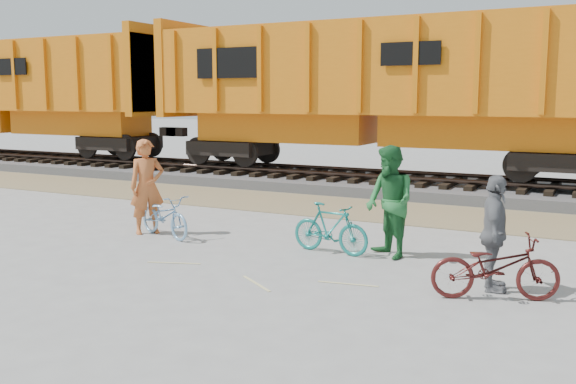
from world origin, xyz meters
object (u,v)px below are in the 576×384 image
object	(u,v)px
hopper_car_center	(379,87)
bicycle_blue	(165,216)
person_man	(390,202)
hopper_car_left	(21,90)
bicycle_teal	(330,228)
person_woman	(494,233)
person_solo	(147,187)
bicycle_maroon	(495,267)

from	to	relation	value
hopper_car_center	bicycle_blue	world-z (taller)	hopper_car_center
hopper_car_center	person_man	size ratio (longest dim) A/B	7.32
hopper_car_left	bicycle_teal	xyz separation A→B (m)	(16.99, -7.97, -2.56)
hopper_car_center	person_woman	xyz separation A→B (m)	(4.91, -8.95, -2.18)
hopper_car_center	bicycle_blue	size ratio (longest dim) A/B	8.81
bicycle_blue	person_man	bearing A→B (deg)	-64.00
person_woman	bicycle_blue	bearing A→B (deg)	71.60
hopper_car_left	hopper_car_center	bearing A→B (deg)	0.00
bicycle_blue	person_woman	size ratio (longest dim) A/B	0.97
person_solo	person_man	xyz separation A→B (m)	(4.92, 0.35, 0.01)
bicycle_blue	bicycle_maroon	bearing A→B (deg)	-79.72
bicycle_blue	person_solo	bearing A→B (deg)	98.92
bicycle_blue	person_man	distance (m)	4.48
bicycle_teal	bicycle_maroon	bearing A→B (deg)	-108.36
person_solo	person_woman	size ratio (longest dim) A/B	1.15
hopper_car_center	bicycle_teal	world-z (taller)	hopper_car_center
bicycle_maroon	person_solo	bearing A→B (deg)	58.15
bicycle_teal	bicycle_maroon	xyz separation A→B (m)	(3.02, -1.38, 0.00)
bicycle_teal	hopper_car_center	bearing A→B (deg)	20.20
bicycle_maroon	person_man	distance (m)	2.61
person_solo	person_woman	bearing A→B (deg)	-59.37
hopper_car_left	person_man	size ratio (longest dim) A/B	7.32
bicycle_blue	person_man	xyz separation A→B (m)	(4.42, 0.45, 0.54)
bicycle_teal	person_man	distance (m)	1.14
hopper_car_center	person_solo	bearing A→B (deg)	-103.39
hopper_car_center	bicycle_blue	distance (m)	8.74
bicycle_maroon	hopper_car_left	bearing A→B (deg)	43.14
bicycle_maroon	person_solo	xyz separation A→B (m)	(-6.94, 1.23, 0.50)
hopper_car_center	bicycle_teal	size ratio (longest dim) A/B	9.50
person_man	person_woman	world-z (taller)	person_man
bicycle_teal	hopper_car_left	bearing A→B (deg)	71.04
person_woman	bicycle_maroon	bearing A→B (deg)	-177.80
hopper_car_center	bicycle_blue	xyz separation A→B (m)	(-1.43, -8.22, -2.59)
bicycle_teal	bicycle_maroon	distance (m)	3.31
bicycle_maroon	person_man	xyz separation A→B (m)	(-2.02, 1.58, 0.51)
person_woman	hopper_car_center	bearing A→B (deg)	16.88
person_man	bicycle_maroon	bearing A→B (deg)	1.71
hopper_car_center	bicycle_maroon	world-z (taller)	hopper_car_center
bicycle_teal	person_man	xyz separation A→B (m)	(1.00, 0.20, 0.51)
bicycle_blue	hopper_car_left	bearing A→B (deg)	79.01
hopper_car_left	person_woman	distance (m)	21.94
hopper_car_left	person_solo	xyz separation A→B (m)	(13.07, -8.12, -2.06)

